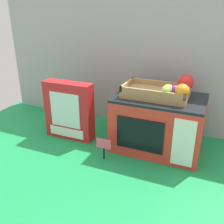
% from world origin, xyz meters
% --- Properties ---
extents(ground_plane, '(1.70, 1.70, 0.00)m').
position_xyz_m(ground_plane, '(0.00, 0.00, 0.00)').
color(ground_plane, '#198C47').
rests_on(ground_plane, ground).
extents(display_back_panel, '(1.61, 0.03, 0.73)m').
position_xyz_m(display_back_panel, '(0.00, 0.27, 0.36)').
color(display_back_panel, '#A0A3A8').
rests_on(display_back_panel, ground).
extents(toy_microwave, '(0.40, 0.28, 0.26)m').
position_xyz_m(toy_microwave, '(0.20, 0.04, 0.13)').
color(toy_microwave, red).
rests_on(toy_microwave, ground).
extents(food_groups_crate, '(0.30, 0.18, 0.10)m').
position_xyz_m(food_groups_crate, '(0.22, 0.04, 0.29)').
color(food_groups_crate, '#A37F51').
rests_on(food_groups_crate, toy_microwave).
extents(cookie_set_box, '(0.25, 0.07, 0.30)m').
position_xyz_m(cookie_set_box, '(-0.24, -0.03, 0.15)').
color(cookie_set_box, red).
rests_on(cookie_set_box, ground).
extents(price_sign, '(0.07, 0.01, 0.10)m').
position_xyz_m(price_sign, '(0.01, -0.15, 0.07)').
color(price_sign, black).
rests_on(price_sign, ground).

